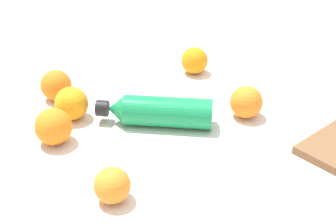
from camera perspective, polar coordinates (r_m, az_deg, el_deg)
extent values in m
plane|color=silver|center=(1.07, 1.81, -2.44)|extent=(2.40, 2.40, 0.00)
cylinder|color=#198C4C|center=(1.08, 0.00, 0.00)|extent=(0.16, 0.21, 0.07)
cone|color=#198C4C|center=(1.10, -6.18, 0.35)|extent=(0.08, 0.07, 0.07)
cylinder|color=black|center=(1.11, -7.82, 0.45)|extent=(0.05, 0.04, 0.04)
sphere|color=orange|center=(1.34, 3.17, 6.13)|extent=(0.07, 0.07, 0.07)
sphere|color=orange|center=(1.13, -11.42, 1.00)|extent=(0.08, 0.08, 0.08)
sphere|color=orange|center=(1.13, 9.29, 1.18)|extent=(0.08, 0.08, 0.08)
sphere|color=orange|center=(0.87, -6.66, -8.67)|extent=(0.07, 0.07, 0.07)
sphere|color=orange|center=(1.05, -13.47, -1.70)|extent=(0.08, 0.08, 0.08)
sphere|color=orange|center=(1.22, -13.17, 3.12)|extent=(0.08, 0.08, 0.08)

